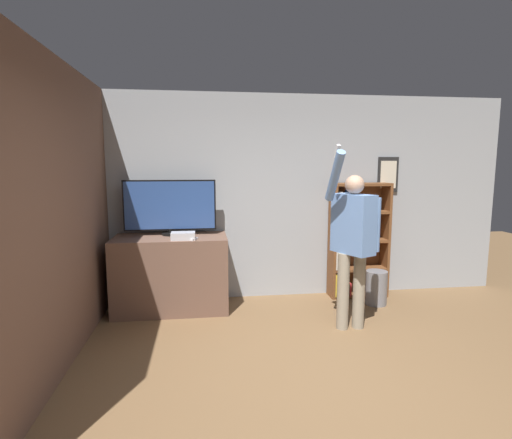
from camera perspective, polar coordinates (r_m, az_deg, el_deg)
ground_plane at (r=3.31m, az=11.90°, el=-24.99°), size 14.00×14.00×0.00m
wall_back at (r=5.36m, az=2.93°, el=3.20°), size 6.35×0.09×2.70m
wall_side_brick at (r=4.13m, az=-24.90°, el=1.05°), size 0.06×4.21×2.70m
tv_ledge at (r=5.06m, az=-12.02°, el=-7.54°), size 1.36×0.68×0.92m
television at (r=5.03m, az=-12.18°, el=1.82°), size 1.12×0.22×0.68m
game_console at (r=4.74m, az=-10.37°, el=-2.32°), size 0.28×0.18×0.09m
remote_loose at (r=4.70m, az=-8.82°, el=-2.77°), size 0.10×0.14×0.02m
bookshelf at (r=5.55m, az=13.71°, el=-3.06°), size 0.78×0.28×1.54m
person at (r=4.38m, az=13.69°, el=-2.40°), size 0.60×0.57×1.99m
waste_bin at (r=5.42m, az=16.81°, el=-9.30°), size 0.27×0.27×0.44m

